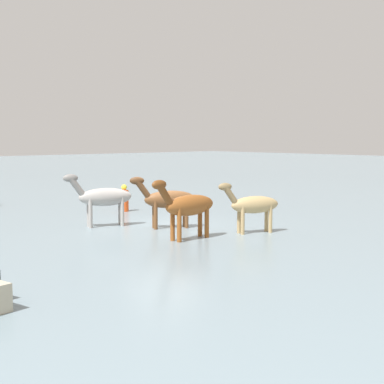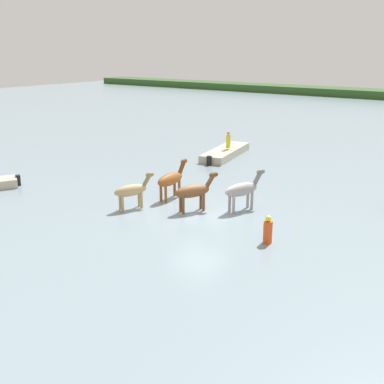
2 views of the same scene
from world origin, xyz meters
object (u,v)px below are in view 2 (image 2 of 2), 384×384
at_px(horse_pinto_flank, 194,191).
at_px(buoy_channel_marker, 268,231).
at_px(person_spotter_bow, 228,140).
at_px(horse_mid_herd, 243,189).
at_px(horse_dun_straggler, 171,179).
at_px(horse_dark_mare, 132,190).
at_px(boat_dinghy_port, 225,154).

bearing_deg(horse_pinto_flank, buoy_channel_marker, -79.48).
xyz_separation_m(horse_pinto_flank, buoy_channel_marker, (4.59, -1.40, -0.48)).
relative_size(horse_pinto_flank, person_spotter_bow, 1.85).
relative_size(horse_pinto_flank, horse_mid_herd, 0.93).
relative_size(horse_dun_straggler, person_spotter_bow, 2.03).
relative_size(horse_dark_mare, person_spotter_bow, 1.78).
bearing_deg(boat_dinghy_port, horse_dark_mare, -179.88).
distance_m(horse_mid_herd, horse_dun_straggler, 3.89).
xyz_separation_m(horse_dark_mare, horse_dun_straggler, (0.55, 2.34, 0.12)).
xyz_separation_m(horse_pinto_flank, horse_dark_mare, (-2.60, -1.43, -0.06)).
bearing_deg(boat_dinghy_port, horse_pinto_flank, -166.34).
height_order(boat_dinghy_port, person_spotter_bow, person_spotter_bow).
xyz_separation_m(horse_mid_herd, horse_dun_straggler, (-3.85, -0.55, 0.01)).
bearing_deg(horse_dark_mare, buoy_channel_marker, -68.92).
relative_size(horse_pinto_flank, buoy_channel_marker, 1.93).
distance_m(horse_pinto_flank, person_spotter_bow, 11.98).
relative_size(horse_pinto_flank, horse_dark_mare, 1.04).
relative_size(horse_mid_herd, person_spotter_bow, 2.00).
height_order(horse_pinto_flank, horse_mid_herd, horse_mid_herd).
xyz_separation_m(boat_dinghy_port, person_spotter_bow, (0.22, -0.01, 0.99)).
distance_m(horse_pinto_flank, horse_dun_straggler, 2.24).
bearing_deg(buoy_channel_marker, horse_mid_herd, 134.36).
distance_m(boat_dinghy_port, buoy_channel_marker, 15.69).
distance_m(boat_dinghy_port, person_spotter_bow, 1.01).
bearing_deg(buoy_channel_marker, boat_dinghy_port, 127.84).
distance_m(horse_dark_mare, person_spotter_bow, 12.60).
relative_size(boat_dinghy_port, buoy_channel_marker, 5.41).
height_order(horse_pinto_flank, person_spotter_bow, person_spotter_bow).
height_order(horse_pinto_flank, buoy_channel_marker, horse_pinto_flank).
bearing_deg(buoy_channel_marker, person_spotter_bow, 127.22).
height_order(horse_mid_herd, person_spotter_bow, horse_mid_herd).
distance_m(horse_dark_mare, boat_dinghy_port, 12.68).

